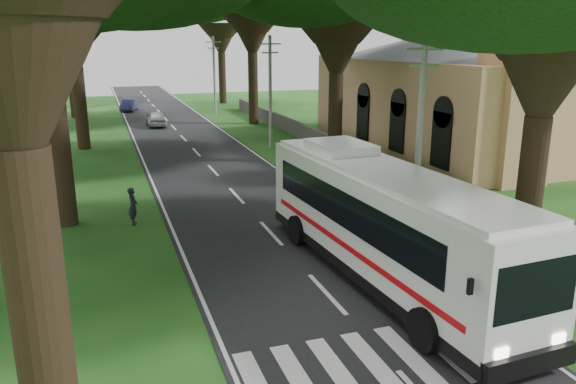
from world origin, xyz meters
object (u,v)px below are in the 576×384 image
at_px(pole_far, 214,74).
at_px(church, 455,80).
at_px(coach_bus, 383,221).
at_px(distant_car_b, 129,105).
at_px(pedestrian, 133,206).
at_px(pole_near, 420,134).
at_px(pole_mid, 270,90).
at_px(distant_car_a, 156,119).

bearing_deg(pole_far, church, -63.18).
height_order(coach_bus, distant_car_b, coach_bus).
xyz_separation_m(coach_bus, pedestrian, (-7.45, 8.49, -1.21)).
bearing_deg(distant_car_b, pole_near, -64.76).
bearing_deg(pole_mid, distant_car_a, 117.44).
relative_size(pole_near, distant_car_a, 1.98).
bearing_deg(pole_near, pole_mid, 90.00).
bearing_deg(pole_near, distant_car_b, 100.56).
bearing_deg(church, pole_far, 116.82).
xyz_separation_m(church, pedestrian, (-23.12, -10.49, -4.09)).
bearing_deg(pole_near, coach_bus, -133.96).
height_order(pole_mid, coach_bus, pole_mid).
bearing_deg(pole_mid, distant_car_b, 108.38).
xyz_separation_m(pole_near, distant_car_b, (-8.50, 45.59, -3.51)).
distance_m(coach_bus, distant_car_a, 36.86).
distance_m(church, pole_mid, 13.16).
bearing_deg(distant_car_b, coach_bus, -69.28).
relative_size(pole_near, pedestrian, 4.86).
bearing_deg(pole_mid, pole_far, 90.00).
relative_size(church, pole_far, 3.00).
distance_m(pole_far, distant_car_a, 10.25).
distance_m(pole_far, distant_car_b, 10.76).
height_order(church, pedestrian, church).
xyz_separation_m(pole_near, pedestrian, (-10.76, 5.05, -3.36)).
xyz_separation_m(pole_mid, distant_car_a, (-6.87, 13.23, -3.46)).
bearing_deg(pole_far, coach_bus, -94.36).
relative_size(church, pole_mid, 3.00).
height_order(church, coach_bus, church).
height_order(pole_near, pole_far, same).
distance_m(church, pole_far, 27.41).
distance_m(pole_near, pole_far, 40.00).
xyz_separation_m(distant_car_a, distant_car_b, (-1.63, 12.36, -0.05)).
distance_m(pole_near, pedestrian, 12.35).
xyz_separation_m(pole_far, coach_bus, (-3.31, -43.44, -2.14)).
bearing_deg(pole_near, church, 51.50).
height_order(pole_near, pole_mid, same).
xyz_separation_m(distant_car_a, pedestrian, (-3.89, -28.18, 0.10)).
xyz_separation_m(pole_mid, distant_car_b, (-8.50, 25.59, -3.51)).
bearing_deg(pedestrian, distant_car_b, 5.46).
xyz_separation_m(pole_mid, pole_far, (0.00, 20.00, 0.00)).
xyz_separation_m(distant_car_b, pedestrian, (-2.26, -40.54, 0.15)).
distance_m(pole_near, coach_bus, 5.23).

